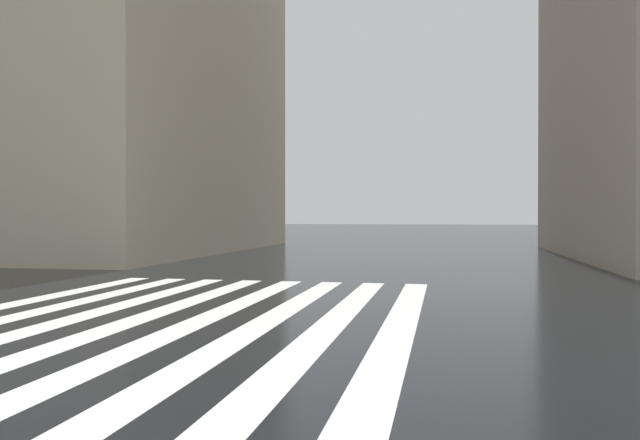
# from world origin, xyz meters

# --- Properties ---
(zebra_crossing) EXTENTS (13.00, 7.50, 0.01)m
(zebra_crossing) POSITION_xyz_m (4.00, -0.86, 0.00)
(zebra_crossing) COLOR silver
(zebra_crossing) RESTS_ON ground_plane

